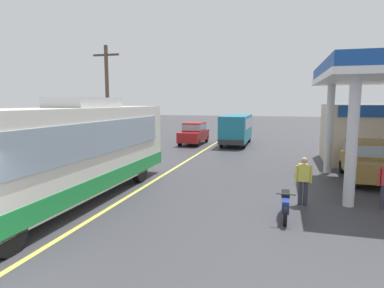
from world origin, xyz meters
TOP-DOWN VIEW (x-y plane):
  - ground at (0.00, 20.00)m, footprint 120.00×120.00m
  - lane_divider_stripe at (0.00, 15.00)m, footprint 0.16×50.00m
  - coach_bus_main at (-1.63, 5.35)m, footprint 2.60×11.04m
  - car_at_pump at (9.19, 11.62)m, footprint 1.70×4.20m
  - minibus_opposing_lane at (1.85, 22.48)m, footprint 2.04×6.13m
  - motorcycle_parked_forecourt at (5.65, 5.72)m, footprint 0.55×1.80m
  - pedestrian_near_pump at (6.24, 7.22)m, footprint 0.55×0.22m
  - car_trailing_behind_bus at (-1.62, 21.84)m, footprint 1.70×4.20m
  - utility_pole_roadside at (-5.53, 14.70)m, footprint 1.80×0.24m

SIDE VIEW (x-z plane):
  - ground at x=0.00m, z-range 0.00..0.00m
  - lane_divider_stripe at x=0.00m, z-range 0.00..0.01m
  - motorcycle_parked_forecourt at x=5.65m, z-range -0.02..0.90m
  - pedestrian_near_pump at x=6.24m, z-range 0.10..1.76m
  - car_at_pump at x=9.19m, z-range 0.10..1.92m
  - car_trailing_behind_bus at x=-1.62m, z-range 0.10..1.92m
  - minibus_opposing_lane at x=1.85m, z-range 0.25..2.69m
  - coach_bus_main at x=-1.63m, z-range -0.12..3.56m
  - utility_pole_roadside at x=-5.53m, z-range 0.18..7.30m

